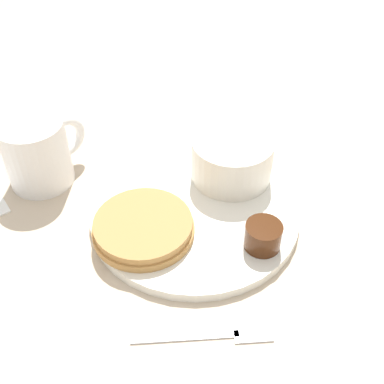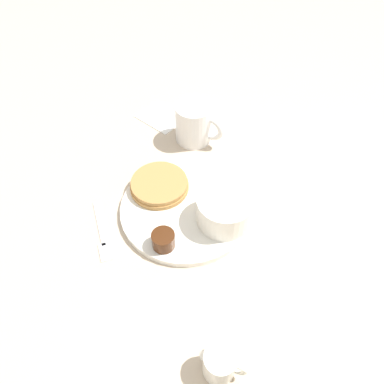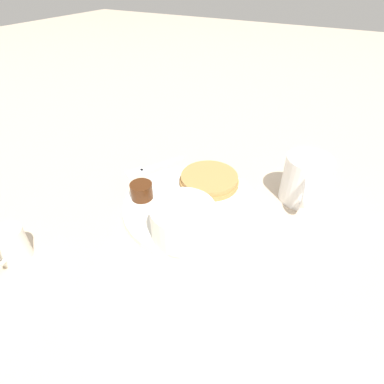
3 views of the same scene
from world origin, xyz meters
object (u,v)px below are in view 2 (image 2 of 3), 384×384
Objects in this scene: plate at (186,208)px; creamer_pitcher_near at (220,364)px; coffee_mug at (195,123)px; fork at (102,237)px; bowl at (225,209)px.

creamer_pitcher_near is (0.22, -0.18, 0.02)m from plate.
plate is 0.21m from coffee_mug.
creamer_pitcher_near is 0.29m from fork.
plate is at bearing -53.39° from coffee_mug.
plate reaches higher than fork.
creamer_pitcher_near reaches higher than plate.
creamer_pitcher_near is at bearing -44.67° from coffee_mug.
coffee_mug reaches higher than plate.
fork is at bearing -80.47° from coffee_mug.
bowl reaches higher than creamer_pitcher_near.
bowl is 0.24m from coffee_mug.
creamer_pitcher_near is at bearing -52.83° from bowl.
coffee_mug is (-0.19, 0.14, 0.00)m from bowl.
fork is at bearing 173.48° from creamer_pitcher_near.
bowl is (0.07, 0.02, 0.04)m from plate.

